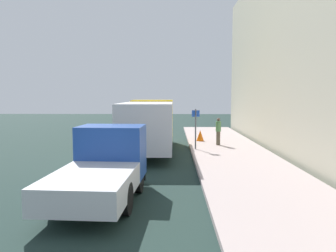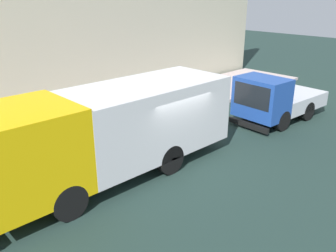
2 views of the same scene
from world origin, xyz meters
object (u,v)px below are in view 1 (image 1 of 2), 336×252
object	(u,v)px
street_sign_post	(196,125)
traffic_cone_orange	(200,135)
large_utility_truck	(150,123)
small_flatbed_truck	(104,167)
pedestrian_walking	(218,131)

from	to	relation	value
street_sign_post	traffic_cone_orange	bearing A→B (deg)	80.78
large_utility_truck	small_flatbed_truck	bearing A→B (deg)	-95.42
pedestrian_walking	traffic_cone_orange	xyz separation A→B (m)	(-0.96, 1.83, -0.53)
large_utility_truck	street_sign_post	distance (m)	2.63
large_utility_truck	pedestrian_walking	distance (m)	4.50
large_utility_truck	traffic_cone_orange	size ratio (longest dim) A/B	11.77
small_flatbed_truck	pedestrian_walking	distance (m)	11.22
pedestrian_walking	street_sign_post	bearing A→B (deg)	141.18
traffic_cone_orange	street_sign_post	world-z (taller)	street_sign_post
pedestrian_walking	street_sign_post	size ratio (longest dim) A/B	0.74
large_utility_truck	small_flatbed_truck	world-z (taller)	large_utility_truck
traffic_cone_orange	street_sign_post	distance (m)	3.58
large_utility_truck	small_flatbed_truck	xyz separation A→B (m)	(-0.81, -8.42, -0.63)
pedestrian_walking	traffic_cone_orange	bearing A→B (deg)	33.14
small_flatbed_truck	pedestrian_walking	size ratio (longest dim) A/B	2.92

